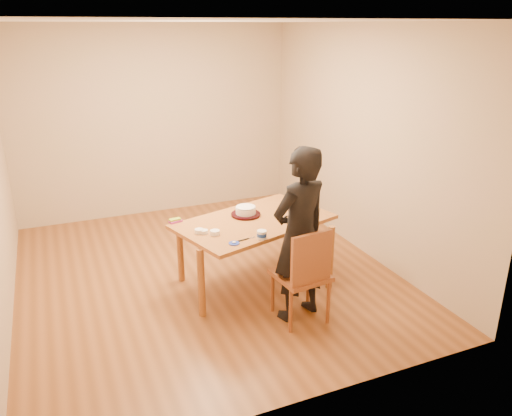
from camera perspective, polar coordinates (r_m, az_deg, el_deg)
name	(u,v)px	position (r m, az deg, el deg)	size (l,w,h in m)	color
room_shell	(192,151)	(5.60, -7.32, 6.45)	(4.00, 4.50, 2.70)	brown
dining_table	(254,222)	(5.21, -0.21, -1.58)	(1.58, 0.94, 0.04)	brown
dining_chair	(301,275)	(4.75, 5.12, -7.65)	(0.46, 0.46, 0.04)	brown
cake_plate	(246,214)	(5.32, -1.18, -0.74)	(0.31, 0.31, 0.02)	#AE0B2E
cake	(246,210)	(5.31, -1.18, -0.28)	(0.21, 0.21, 0.07)	white
frosting_dome	(246,206)	(5.29, -1.18, 0.20)	(0.21, 0.21, 0.03)	white
frosting_tub	(262,235)	(4.74, 0.66, -3.06)	(0.09, 0.09, 0.08)	white
frosting_lid	(234,243)	(4.66, -2.53, -4.05)	(0.10, 0.10, 0.01)	#192FA7
frosting_dollop	(234,242)	(4.65, -2.53, -3.90)	(0.04, 0.04, 0.02)	white
ramekin_green	(215,232)	(4.86, -4.73, -2.81)	(0.09, 0.09, 0.04)	white
ramekin_yellow	(199,231)	(4.91, -6.52, -2.64)	(0.09, 0.09, 0.04)	white
ramekin_multi	(204,232)	(4.90, -5.96, -2.71)	(0.08, 0.08, 0.04)	white
candy_box_pink	(176,221)	(5.21, -9.18, -1.51)	(0.13, 0.07, 0.02)	#C92F81
candy_box_green	(175,219)	(5.21, -9.26, -1.30)	(0.12, 0.06, 0.02)	green
spatula	(242,240)	(4.72, -1.64, -3.70)	(0.16, 0.01, 0.01)	black
person	(300,235)	(4.62, 5.01, -3.11)	(0.61, 0.40, 1.68)	black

